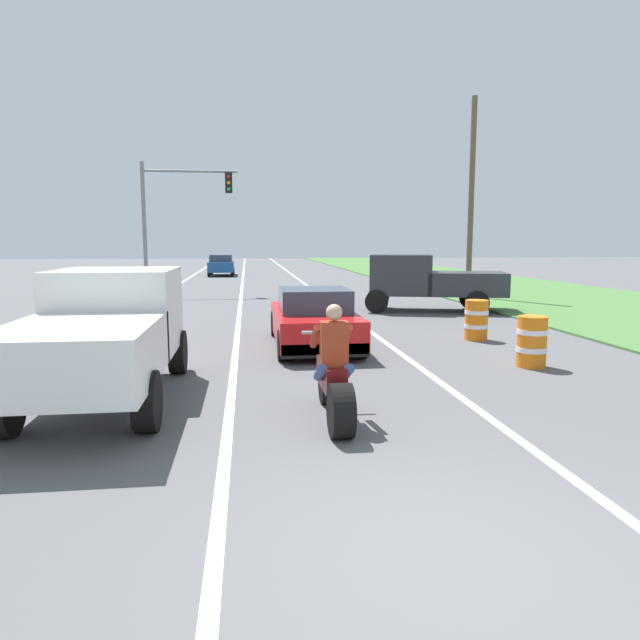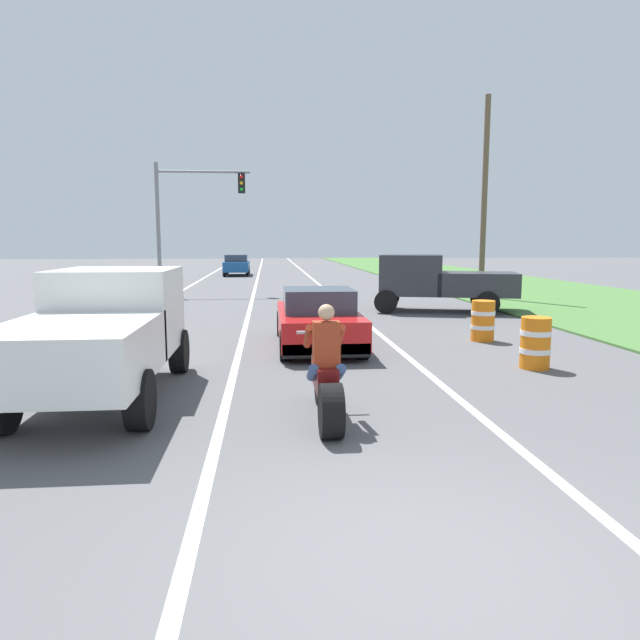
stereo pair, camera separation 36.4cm
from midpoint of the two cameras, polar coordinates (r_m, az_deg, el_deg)
ground_plane at (r=4.82m, az=12.55°, el=-22.77°), size 160.00×160.00×0.00m
lane_stripe_left_solid at (r=24.40m, az=-14.85°, el=1.84°), size 0.14×120.00×0.01m
lane_stripe_right_solid at (r=24.26m, az=2.18°, el=2.06°), size 0.14×120.00×0.01m
lane_stripe_centre_dashed at (r=24.07m, az=-6.36°, el=1.97°), size 0.14×120.00×0.01m
grass_verge_right at (r=27.47m, az=23.62°, el=2.14°), size 10.00×120.00×0.06m
motorcycle_with_rider at (r=7.72m, az=1.98°, el=-6.01°), size 0.70×2.21×1.62m
sports_car_red at (r=13.31m, az=0.55°, el=0.02°), size 1.84×4.30×1.37m
pickup_truck_left_lane_white at (r=9.39m, az=-19.74°, el=-0.79°), size 2.02×4.80×1.98m
pickup_truck_right_shoulder_dark_grey at (r=20.48m, az=12.12°, el=3.92°), size 5.14×3.14×1.98m
traffic_light_mast_near at (r=27.43m, az=-12.77°, el=10.86°), size 4.33×0.34×6.00m
utility_pole_roadside at (r=25.67m, az=16.45°, el=11.50°), size 0.24×0.24×8.45m
construction_barrel_nearest at (r=11.85m, az=21.49°, el=-2.12°), size 0.58×0.58×1.00m
construction_barrel_mid at (r=14.70m, az=16.60°, el=-0.06°), size 0.58×0.58×1.00m
distant_car_far_ahead at (r=41.97m, az=-8.05°, el=5.48°), size 1.80×4.00×1.50m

